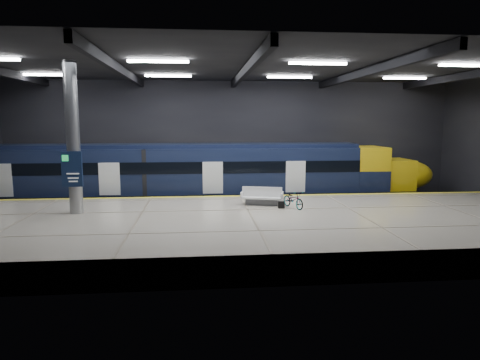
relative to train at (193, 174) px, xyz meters
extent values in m
plane|color=black|center=(2.72, -5.50, -2.06)|extent=(30.00, 30.00, 0.00)
cube|color=black|center=(2.72, 2.50, 1.94)|extent=(30.00, 0.10, 8.00)
cube|color=black|center=(2.72, -13.50, 1.94)|extent=(30.00, 0.10, 8.00)
cube|color=black|center=(2.72, -5.50, 5.94)|extent=(30.00, 16.00, 0.10)
cube|color=black|center=(-3.28, -5.50, 5.69)|extent=(0.25, 16.00, 0.40)
cube|color=black|center=(2.72, -5.50, 5.69)|extent=(0.25, 16.00, 0.40)
cube|color=black|center=(8.72, -5.50, 5.69)|extent=(0.25, 16.00, 0.40)
cube|color=black|center=(14.72, -5.50, 5.69)|extent=(0.25, 16.00, 0.40)
cube|color=white|center=(-1.28, -7.50, 5.82)|extent=(2.60, 0.18, 0.10)
cube|color=white|center=(5.72, -7.50, 5.82)|extent=(2.60, 0.18, 0.10)
cube|color=white|center=(12.72, -7.50, 5.82)|extent=(2.60, 0.18, 0.10)
cube|color=white|center=(-8.28, -1.50, 5.82)|extent=(2.60, 0.18, 0.10)
cube|color=white|center=(-1.28, -1.50, 5.82)|extent=(2.60, 0.18, 0.10)
cube|color=white|center=(5.72, -1.50, 5.82)|extent=(2.60, 0.18, 0.10)
cube|color=white|center=(12.72, -1.50, 5.82)|extent=(2.60, 0.18, 0.10)
cube|color=beige|center=(2.72, -8.00, -1.51)|extent=(30.00, 11.00, 1.10)
cube|color=yellow|center=(2.72, -2.75, -0.95)|extent=(30.00, 0.40, 0.01)
cube|color=gray|center=(2.72, -0.72, -1.98)|extent=(30.00, 0.08, 0.16)
cube|color=gray|center=(2.72, 0.72, -1.98)|extent=(30.00, 0.08, 0.16)
cube|color=black|center=(-1.80, 0.00, -1.51)|extent=(24.00, 2.58, 0.80)
cube|color=#0F1733|center=(-1.80, 0.00, 0.27)|extent=(24.00, 2.80, 2.75)
cube|color=#0F1733|center=(-1.80, 0.00, 1.76)|extent=(24.00, 2.30, 0.24)
cube|color=black|center=(-1.80, -1.41, 0.54)|extent=(24.00, 0.04, 0.70)
cube|color=white|center=(1.20, -1.41, -0.06)|extent=(1.20, 0.05, 1.90)
cube|color=yellow|center=(11.20, 0.00, 0.27)|extent=(2.00, 2.80, 2.75)
ellipsoid|color=yellow|center=(13.80, 0.00, -0.21)|extent=(3.60, 2.52, 1.90)
cube|color=black|center=(11.50, 0.00, 0.44)|extent=(1.60, 2.38, 0.80)
cube|color=#595B60|center=(3.58, -5.38, -0.81)|extent=(1.71, 0.95, 0.31)
cube|color=white|center=(3.58, -5.38, -0.57)|extent=(2.20, 1.40, 0.08)
cube|color=white|center=(3.58, -5.38, -0.29)|extent=(1.98, 0.65, 0.51)
cube|color=white|center=(2.60, -5.09, -0.45)|extent=(0.30, 0.85, 0.31)
cube|color=white|center=(4.56, -5.67, -0.45)|extent=(0.30, 0.85, 0.31)
imported|color=#99999E|center=(4.99, -6.35, -0.53)|extent=(1.13, 1.72, 0.86)
cube|color=black|center=(4.39, -6.35, -0.78)|extent=(0.30, 0.18, 0.35)
cylinder|color=#9EA0A5|center=(-5.28, -6.50, 2.49)|extent=(0.60, 0.60, 6.90)
cube|color=#101D3C|center=(-5.28, -6.92, 1.14)|extent=(0.90, 0.12, 1.60)
camera|label=1|loc=(0.44, -26.59, 3.28)|focal=32.00mm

